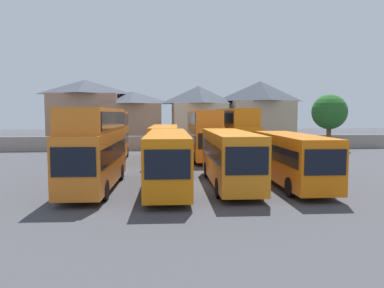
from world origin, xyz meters
TOP-DOWN VIEW (x-y plane):
  - ground at (0.00, 18.00)m, footprint 140.00×140.00m
  - depot_boundary_wall at (0.00, 23.73)m, footprint 56.00×0.50m
  - bus_1 at (-6.23, -0.05)m, footprint 2.89×10.21m
  - bus_2 at (-1.82, -0.12)m, footprint 2.89×12.11m
  - bus_3 at (2.08, -0.07)m, footprint 2.85×10.68m
  - bus_4 at (6.02, -0.39)m, footprint 2.76×10.13m
  - bus_5 at (-6.66, 13.82)m, footprint 2.75×10.90m
  - bus_6 at (-1.68, 13.37)m, footprint 3.18×11.68m
  - bus_7 at (2.30, 14.00)m, footprint 2.78×11.13m
  - bus_8 at (5.59, 14.11)m, footprint 2.60×10.65m
  - house_terrace_left at (-12.65, 33.22)m, footprint 10.05×7.80m
  - house_terrace_centre at (-5.79, 32.90)m, footprint 8.72×7.95m
  - house_terrace_right at (3.88, 31.77)m, footprint 7.94×8.13m
  - house_terrace_far_right at (13.30, 32.30)m, footprint 9.49×7.42m
  - tree_left_of_lot at (19.16, 21.73)m, footprint 4.36×4.36m

SIDE VIEW (x-z plane):
  - ground at x=0.00m, z-range 0.00..0.00m
  - depot_boundary_wall at x=0.00m, z-range 0.00..1.80m
  - bus_4 at x=6.02m, z-range 0.24..3.52m
  - bus_6 at x=-1.68m, z-range 0.24..3.63m
  - bus_2 at x=-1.82m, z-range 0.25..3.68m
  - bus_3 at x=2.08m, z-range 0.24..3.71m
  - bus_5 at x=-6.66m, z-range 0.31..5.11m
  - bus_7 at x=2.30m, z-range 0.31..5.21m
  - bus_1 at x=-6.23m, z-range 0.31..5.23m
  - bus_8 at x=5.59m, z-range 0.32..5.39m
  - house_terrace_centre at x=-5.79m, z-range 0.07..7.93m
  - house_terrace_right at x=3.88m, z-range 0.09..8.72m
  - tree_left_of_lot at x=19.16m, z-range 1.27..8.27m
  - house_terrace_far_right at x=13.30m, z-range 0.10..9.55m
  - house_terrace_left at x=-12.65m, z-range 0.08..9.59m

